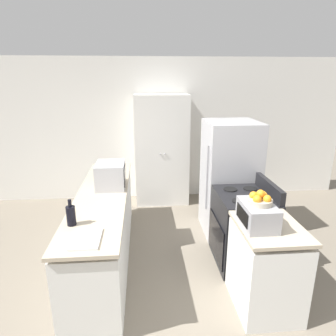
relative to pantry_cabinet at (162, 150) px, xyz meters
name	(u,v)px	position (x,y,z in m)	size (l,w,h in m)	color
wall_back	(161,130)	(0.00, 0.30, 0.31)	(7.00, 0.06, 2.60)	white
counter_left	(104,228)	(-0.85, -1.82, -0.55)	(0.60, 2.66, 0.90)	silver
counter_right	(266,268)	(0.85, -2.79, -0.55)	(0.60, 0.73, 0.90)	silver
pantry_cabinet	(162,150)	(0.00, 0.00, 0.00)	(0.95, 0.53, 1.97)	white
stove	(243,228)	(0.87, -2.01, -0.53)	(0.66, 0.78, 1.06)	black
refrigerator	(229,178)	(0.92, -1.19, -0.15)	(0.76, 0.78, 1.67)	#B7B7BC
microwave	(111,175)	(-0.75, -1.59, 0.08)	(0.36, 0.44, 0.32)	#B2B2B7
wine_bottle	(71,215)	(-1.03, -2.60, 0.02)	(0.09, 0.09, 0.26)	black
toaster_oven	(257,215)	(0.72, -2.77, 0.03)	(0.29, 0.43, 0.22)	#939399
fruit_bowl	(260,199)	(0.73, -2.77, 0.19)	(0.23, 0.23, 0.14)	#B2A893
cutting_board	(86,239)	(-0.85, -2.90, -0.07)	(0.25, 0.36, 0.02)	silver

